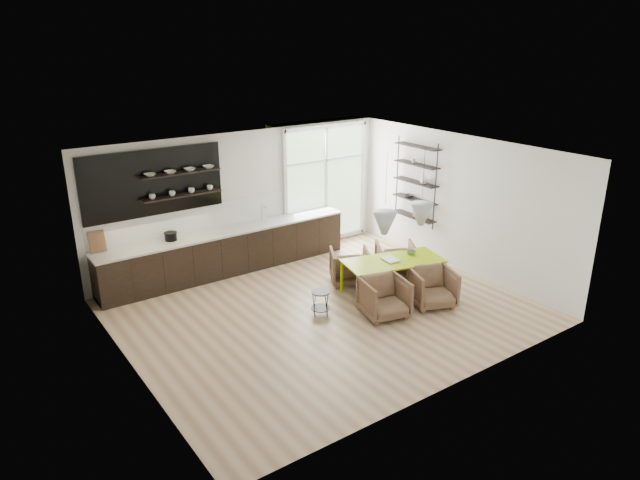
{
  "coord_description": "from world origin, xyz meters",
  "views": [
    {
      "loc": [
        -5.52,
        -7.66,
        4.8
      ],
      "look_at": [
        0.33,
        0.6,
        1.14
      ],
      "focal_mm": 32.0,
      "sensor_mm": 36.0,
      "label": 1
    }
  ],
  "objects_px": {
    "armchair_front_right": "(432,287)",
    "armchair_front_left": "(384,298)",
    "dining_table": "(393,263)",
    "armchair_back_right": "(395,260)",
    "armchair_back_left": "(350,266)",
    "wire_stool": "(321,300)"
  },
  "relations": [
    {
      "from": "armchair_front_right",
      "to": "armchair_front_left",
      "type": "bearing_deg",
      "value": -168.73
    },
    {
      "from": "dining_table",
      "to": "armchair_back_right",
      "type": "xyz_separation_m",
      "value": [
        0.63,
        0.61,
        -0.29
      ]
    },
    {
      "from": "dining_table",
      "to": "armchair_front_right",
      "type": "xyz_separation_m",
      "value": [
        0.27,
        -0.8,
        -0.29
      ]
    },
    {
      "from": "dining_table",
      "to": "armchair_back_left",
      "type": "height_order",
      "value": "armchair_back_left"
    },
    {
      "from": "armchair_back_left",
      "to": "wire_stool",
      "type": "bearing_deg",
      "value": 62.42
    },
    {
      "from": "dining_table",
      "to": "armchair_front_left",
      "type": "distance_m",
      "value": 1.02
    },
    {
      "from": "dining_table",
      "to": "armchair_front_left",
      "type": "xyz_separation_m",
      "value": [
        -0.76,
        -0.61,
        -0.29
      ]
    },
    {
      "from": "dining_table",
      "to": "wire_stool",
      "type": "relative_size",
      "value": 4.53
    },
    {
      "from": "armchair_front_right",
      "to": "wire_stool",
      "type": "bearing_deg",
      "value": 176.96
    },
    {
      "from": "armchair_front_right",
      "to": "dining_table",
      "type": "bearing_deg",
      "value": 130.04
    },
    {
      "from": "armchair_back_right",
      "to": "armchair_front_right",
      "type": "xyz_separation_m",
      "value": [
        -0.36,
        -1.41,
        -0.0
      ]
    },
    {
      "from": "armchair_front_right",
      "to": "armchair_back_left",
      "type": "bearing_deg",
      "value": 131.58
    },
    {
      "from": "wire_stool",
      "to": "armchair_front_right",
      "type": "bearing_deg",
      "value": -24.5
    },
    {
      "from": "dining_table",
      "to": "armchair_back_right",
      "type": "height_order",
      "value": "armchair_back_right"
    },
    {
      "from": "armchair_back_left",
      "to": "armchair_front_right",
      "type": "relative_size",
      "value": 0.99
    },
    {
      "from": "armchair_front_left",
      "to": "dining_table",
      "type": "bearing_deg",
      "value": 52.33
    },
    {
      "from": "armchair_front_left",
      "to": "wire_stool",
      "type": "distance_m",
      "value": 1.14
    },
    {
      "from": "armchair_front_left",
      "to": "armchair_front_right",
      "type": "xyz_separation_m",
      "value": [
        1.03,
        -0.18,
        -0.0
      ]
    },
    {
      "from": "armchair_back_left",
      "to": "armchair_front_left",
      "type": "bearing_deg",
      "value": 105.33
    },
    {
      "from": "armchair_back_right",
      "to": "armchair_front_right",
      "type": "distance_m",
      "value": 1.46
    },
    {
      "from": "armchair_back_right",
      "to": "armchair_front_left",
      "type": "height_order",
      "value": "armchair_back_right"
    },
    {
      "from": "armchair_front_left",
      "to": "wire_stool",
      "type": "bearing_deg",
      "value": 155.78
    }
  ]
}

